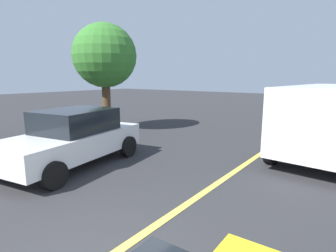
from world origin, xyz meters
name	(u,v)px	position (x,y,z in m)	size (l,w,h in m)	color
lane_marking_centre	(199,196)	(3.00, 0.00, 0.01)	(28.00, 0.16, 0.01)	#E0D14C
white_van	(329,117)	(7.78, -1.71, 1.27)	(5.35, 2.60, 2.20)	white
car_white_mid_road	(73,137)	(2.70, 3.93, 0.79)	(4.41, 2.63, 1.56)	white
tree_centre_verge	(105,56)	(6.60, 7.02, 3.36)	(2.83, 2.83, 4.81)	#513823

